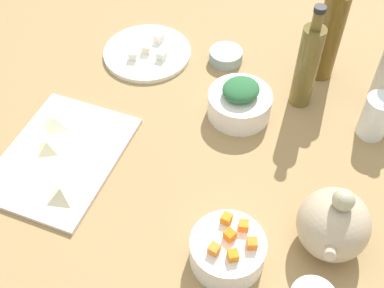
% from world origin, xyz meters
% --- Properties ---
extents(tabletop, '(1.90, 1.90, 0.03)m').
position_xyz_m(tabletop, '(0.00, 0.00, 0.01)').
color(tabletop, '#98784C').
rests_on(tabletop, ground).
extents(cutting_board, '(0.33, 0.25, 0.01)m').
position_xyz_m(cutting_board, '(0.09, -0.27, 0.03)').
color(cutting_board, silver).
rests_on(cutting_board, tabletop).
extents(plate_tofu, '(0.23, 0.23, 0.01)m').
position_xyz_m(plate_tofu, '(-0.30, -0.23, 0.04)').
color(plate_tofu, white).
rests_on(plate_tofu, tabletop).
extents(bowl_greens, '(0.15, 0.15, 0.06)m').
position_xyz_m(bowl_greens, '(-0.17, 0.06, 0.06)').
color(bowl_greens, white).
rests_on(bowl_greens, tabletop).
extents(bowl_carrots, '(0.14, 0.14, 0.06)m').
position_xyz_m(bowl_carrots, '(0.21, 0.14, 0.06)').
color(bowl_carrots, white).
rests_on(bowl_carrots, tabletop).
extents(bowl_small_side, '(0.09, 0.09, 0.03)m').
position_xyz_m(bowl_small_side, '(-0.34, -0.02, 0.05)').
color(bowl_small_side, gray).
rests_on(bowl_small_side, tabletop).
extents(teapot, '(0.16, 0.13, 0.16)m').
position_xyz_m(teapot, '(0.11, 0.31, 0.10)').
color(teapot, tan).
rests_on(teapot, tabletop).
extents(bottle_0, '(0.05, 0.05, 0.27)m').
position_xyz_m(bottle_0, '(-0.25, 0.19, 0.14)').
color(bottle_0, brown).
rests_on(bottle_0, tabletop).
extents(bottle_1, '(0.06, 0.06, 0.27)m').
position_xyz_m(bottle_1, '(-0.37, 0.22, 0.15)').
color(bottle_1, brown).
rests_on(bottle_1, tabletop).
extents(drinking_glass_1, '(0.07, 0.07, 0.11)m').
position_xyz_m(drinking_glass_1, '(-0.20, 0.36, 0.08)').
color(drinking_glass_1, white).
rests_on(drinking_glass_1, tabletop).
extents(carrot_cube_0, '(0.02, 0.02, 0.02)m').
position_xyz_m(carrot_cube_0, '(0.20, 0.18, 0.10)').
color(carrot_cube_0, orange).
rests_on(carrot_cube_0, bowl_carrots).
extents(carrot_cube_1, '(0.02, 0.02, 0.02)m').
position_xyz_m(carrot_cube_1, '(0.17, 0.12, 0.10)').
color(carrot_cube_1, orange).
rests_on(carrot_cube_1, bowl_carrots).
extents(carrot_cube_2, '(0.02, 0.02, 0.02)m').
position_xyz_m(carrot_cube_2, '(0.17, 0.16, 0.10)').
color(carrot_cube_2, orange).
rests_on(carrot_cube_2, bowl_carrots).
extents(carrot_cube_3, '(0.02, 0.02, 0.02)m').
position_xyz_m(carrot_cube_3, '(0.23, 0.15, 0.10)').
color(carrot_cube_3, orange).
rests_on(carrot_cube_3, bowl_carrots).
extents(carrot_cube_4, '(0.02, 0.02, 0.02)m').
position_xyz_m(carrot_cube_4, '(0.20, 0.14, 0.10)').
color(carrot_cube_4, orange).
rests_on(carrot_cube_4, bowl_carrots).
extents(carrot_cube_5, '(0.02, 0.02, 0.02)m').
position_xyz_m(carrot_cube_5, '(0.23, 0.12, 0.10)').
color(carrot_cube_5, orange).
rests_on(carrot_cube_5, bowl_carrots).
extents(chopped_greens_mound, '(0.12, 0.12, 0.03)m').
position_xyz_m(chopped_greens_mound, '(-0.17, 0.06, 0.11)').
color(chopped_greens_mound, '#296337').
rests_on(chopped_greens_mound, bowl_greens).
extents(tofu_cube_0, '(0.03, 0.03, 0.02)m').
position_xyz_m(tofu_cube_0, '(-0.26, -0.25, 0.05)').
color(tofu_cube_0, white).
rests_on(tofu_cube_0, plate_tofu).
extents(tofu_cube_1, '(0.03, 0.03, 0.02)m').
position_xyz_m(tofu_cube_1, '(-0.29, -0.23, 0.05)').
color(tofu_cube_1, '#F2E5CF').
rests_on(tofu_cube_1, plate_tofu).
extents(tofu_cube_2, '(0.03, 0.03, 0.02)m').
position_xyz_m(tofu_cube_2, '(-0.35, -0.21, 0.05)').
color(tofu_cube_2, white).
rests_on(tofu_cube_2, plate_tofu).
extents(tofu_cube_3, '(0.02, 0.02, 0.02)m').
position_xyz_m(tofu_cube_3, '(-0.28, -0.18, 0.05)').
color(tofu_cube_3, silver).
rests_on(tofu_cube_3, plate_tofu).
extents(dumpling_0, '(0.07, 0.07, 0.03)m').
position_xyz_m(dumpling_0, '(0.19, -0.22, 0.05)').
color(dumpling_0, beige).
rests_on(dumpling_0, cutting_board).
extents(dumpling_1, '(0.06, 0.06, 0.02)m').
position_xyz_m(dumpling_1, '(0.01, -0.33, 0.05)').
color(dumpling_1, beige).
rests_on(dumpling_1, cutting_board).
extents(dumpling_2, '(0.06, 0.06, 0.02)m').
position_xyz_m(dumpling_2, '(0.08, -0.31, 0.05)').
color(dumpling_2, beige).
rests_on(dumpling_2, cutting_board).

